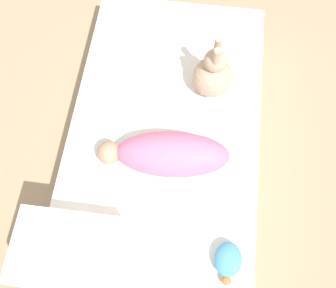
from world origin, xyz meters
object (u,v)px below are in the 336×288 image
object	(u,v)px
pillow	(67,252)
bunny_plush	(213,74)
turtle_plush	(228,260)
swaddled_baby	(169,154)

from	to	relation	value
pillow	bunny_plush	distance (m)	0.94
pillow	bunny_plush	size ratio (longest dim) A/B	1.24
turtle_plush	bunny_plush	bearing A→B (deg)	-170.74
swaddled_baby	pillow	xyz separation A→B (m)	(0.42, -0.33, -0.03)
bunny_plush	turtle_plush	xyz separation A→B (m)	(0.77, 0.12, -0.07)
swaddled_baby	bunny_plush	xyz separation A→B (m)	(-0.39, 0.15, 0.02)
pillow	turtle_plush	xyz separation A→B (m)	(-0.05, 0.60, -0.02)
turtle_plush	swaddled_baby	bearing A→B (deg)	-144.23
pillow	turtle_plush	bearing A→B (deg)	94.48
bunny_plush	turtle_plush	distance (m)	0.78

